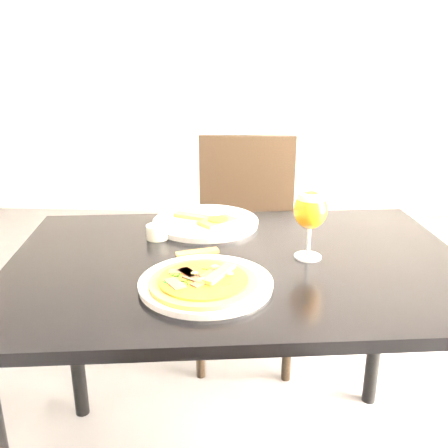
# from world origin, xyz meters

# --- Properties ---
(dining_table) EXTENTS (1.28, 0.93, 0.75)m
(dining_table) POSITION_xyz_m (-0.16, 0.30, 0.66)
(dining_table) COLOR black
(dining_table) RESTS_ON ground
(chair_far) EXTENTS (0.43, 0.43, 0.93)m
(chair_far) POSITION_xyz_m (-0.14, 1.06, 0.51)
(chair_far) COLOR black
(chair_far) RESTS_ON ground
(plate_main) EXTENTS (0.42, 0.42, 0.02)m
(plate_main) POSITION_xyz_m (-0.23, 0.14, 0.76)
(plate_main) COLOR white
(plate_main) RESTS_ON dining_table
(pizza) EXTENTS (0.25, 0.25, 0.03)m
(pizza) POSITION_xyz_m (-0.23, 0.12, 0.77)
(pizza) COLOR #9C5225
(pizza) RESTS_ON plate_main
(plate_second) EXTENTS (0.42, 0.42, 0.02)m
(plate_second) POSITION_xyz_m (-0.27, 0.57, 0.76)
(plate_second) COLOR white
(plate_second) RESTS_ON dining_table
(crust_scraps) EXTENTS (0.21, 0.15, 0.02)m
(crust_scraps) POSITION_xyz_m (-0.25, 0.55, 0.77)
(crust_scraps) COLOR #9C5225
(crust_scraps) RESTS_ON plate_second
(loose_crust) EXTENTS (0.12, 0.07, 0.01)m
(loose_crust) POSITION_xyz_m (-0.27, 0.33, 0.75)
(loose_crust) COLOR #9C5225
(loose_crust) RESTS_ON dining_table
(sauce_cup) EXTENTS (0.06, 0.06, 0.04)m
(sauce_cup) POSITION_xyz_m (-0.40, 0.44, 0.77)
(sauce_cup) COLOR beige
(sauce_cup) RESTS_ON dining_table
(beer_glass) EXTENTS (0.09, 0.09, 0.18)m
(beer_glass) POSITION_xyz_m (0.03, 0.33, 0.88)
(beer_glass) COLOR silver
(beer_glass) RESTS_ON dining_table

